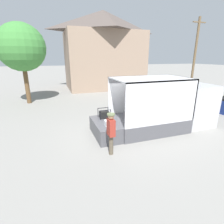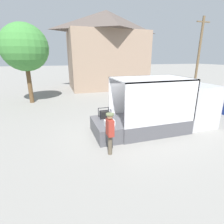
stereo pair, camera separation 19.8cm
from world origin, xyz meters
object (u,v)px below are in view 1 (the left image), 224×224
Objects in this scene: utility_pole at (195,53)px; portable_generator at (105,114)px; street_tree at (21,48)px; worker_person at (111,130)px; box_truck at (172,110)px; microwave at (110,123)px.

portable_generator is at bearing -147.00° from utility_pole.
street_tree reaches higher than portable_generator.
street_tree is at bearing 111.43° from worker_person.
box_truck reaches higher than portable_generator.
microwave is at bearing -172.25° from box_truck.
portable_generator is at bearing 171.07° from box_truck.
worker_person is at bearing -141.60° from utility_pole.
box_truck is 3.22× the size of worker_person.
box_truck is 4.00m from microwave.
worker_person is 0.27× the size of street_tree.
box_truck is 0.69× the size of utility_pole.
street_tree is at bearing 119.58° from portable_generator.
street_tree is (-4.44, 9.14, 3.70)m from microwave.
portable_generator is (-3.87, 0.61, -0.03)m from box_truck.
portable_generator is (0.09, 1.15, 0.06)m from microwave.
worker_person is (-4.33, -1.80, 0.12)m from box_truck.
street_tree is at bearing -176.06° from utility_pole.
microwave is 0.07× the size of street_tree.
box_truck is 3.92m from portable_generator.
utility_pole is (14.30, 9.29, 3.36)m from portable_generator.
utility_pole is at bearing 38.40° from worker_person.
worker_person reaches higher than portable_generator.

